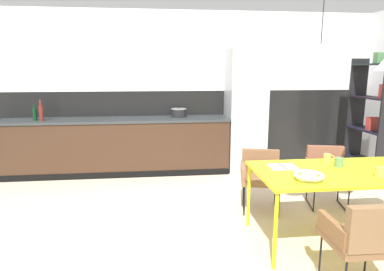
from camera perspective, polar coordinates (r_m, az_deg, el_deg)
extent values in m
plane|color=beige|center=(3.41, 6.11, -18.80)|extent=(8.55, 8.55, 0.00)
cube|color=black|center=(5.97, 0.11, 1.26)|extent=(6.58, 0.12, 1.34)
cube|color=white|center=(5.89, 0.12, 14.21)|extent=(6.58, 0.12, 1.34)
cube|color=#3C271A|center=(5.66, -12.73, -1.96)|extent=(3.67, 0.60, 0.87)
cube|color=#313638|center=(5.57, -12.93, 2.62)|extent=(3.70, 0.63, 0.04)
cube|color=black|center=(5.47, -12.89, -6.64)|extent=(3.67, 0.01, 0.10)
cube|color=#ADAFB2|center=(5.73, 9.12, 4.26)|extent=(0.62, 0.60, 2.04)
cube|color=gold|center=(3.63, 25.40, -5.64)|extent=(1.85, 0.90, 0.03)
cylinder|color=gold|center=(3.74, 9.68, -10.08)|extent=(0.04, 0.04, 0.70)
cylinder|color=gold|center=(3.03, 14.09, -15.56)|extent=(0.04, 0.04, 0.70)
cube|color=brown|center=(4.51, 22.28, -6.33)|extent=(0.57, 0.55, 0.06)
cube|color=brown|center=(4.65, 21.78, -3.48)|extent=(0.46, 0.18, 0.30)
cube|color=brown|center=(4.55, 25.05, -5.09)|extent=(0.14, 0.41, 0.14)
cube|color=brown|center=(4.42, 19.63, -5.11)|extent=(0.14, 0.41, 0.14)
cylinder|color=black|center=(4.47, 25.24, -9.69)|extent=(0.02, 0.02, 0.38)
cylinder|color=black|center=(4.35, 20.18, -9.83)|extent=(0.02, 0.02, 0.38)
cylinder|color=black|center=(4.80, 23.79, -8.12)|extent=(0.02, 0.02, 0.38)
cylinder|color=black|center=(4.70, 19.09, -8.20)|extent=(0.02, 0.02, 0.38)
cylinder|color=black|center=(4.70, 24.30, -10.95)|extent=(0.11, 0.41, 0.02)
cylinder|color=black|center=(4.59, 19.46, -11.10)|extent=(0.11, 0.41, 0.02)
cube|color=brown|center=(2.96, 26.71, -15.72)|extent=(0.49, 0.47, 0.06)
cube|color=brown|center=(2.72, 29.30, -13.75)|extent=(0.46, 0.09, 0.33)
cube|color=brown|center=(2.81, 22.93, -14.56)|extent=(0.06, 0.42, 0.14)
cylinder|color=black|center=(3.11, 21.11, -18.50)|extent=(0.02, 0.02, 0.39)
cylinder|color=black|center=(3.30, 27.68, -17.32)|extent=(0.02, 0.02, 0.39)
cube|color=brown|center=(4.16, 11.73, -7.31)|extent=(0.57, 0.56, 0.06)
cube|color=brown|center=(4.30, 11.62, -4.25)|extent=(0.46, 0.18, 0.29)
cube|color=brown|center=(4.16, 14.83, -6.03)|extent=(0.14, 0.41, 0.14)
cube|color=brown|center=(4.12, 8.72, -5.94)|extent=(0.14, 0.41, 0.14)
cylinder|color=black|center=(4.08, 14.68, -11.01)|extent=(0.02, 0.02, 0.36)
cylinder|color=black|center=(4.04, 8.95, -10.97)|extent=(0.02, 0.02, 0.36)
cylinder|color=black|center=(4.43, 14.04, -9.16)|extent=(0.02, 0.02, 0.36)
cylinder|color=black|center=(4.40, 8.80, -9.11)|extent=(0.02, 0.02, 0.36)
cylinder|color=black|center=(4.32, 14.23, -12.21)|extent=(0.11, 0.41, 0.02)
cylinder|color=black|center=(4.29, 8.80, -12.17)|extent=(0.11, 0.41, 0.02)
cylinder|color=silver|center=(3.16, 19.34, -6.77)|extent=(0.13, 0.13, 0.06)
torus|color=silver|center=(3.15, 19.37, -6.44)|extent=(0.27, 0.27, 0.04)
cube|color=white|center=(3.47, 14.21, -5.23)|extent=(0.13, 0.21, 0.01)
cube|color=white|center=(3.52, 16.25, -5.11)|extent=(0.13, 0.21, 0.01)
cube|color=#B73833|center=(3.49, 15.25, -5.05)|extent=(0.01, 0.21, 0.00)
cylinder|color=gold|center=(3.52, 29.45, -5.47)|extent=(0.08, 0.08, 0.09)
cylinder|color=gold|center=(3.77, 22.10, -3.71)|extent=(0.07, 0.07, 0.10)
torus|color=gold|center=(3.79, 22.76, -3.59)|extent=(0.07, 0.01, 0.07)
cylinder|color=#5B8456|center=(3.69, 23.82, -4.21)|extent=(0.08, 0.08, 0.10)
torus|color=#5B8456|center=(3.71, 24.54, -4.09)|extent=(0.07, 0.01, 0.07)
cylinder|color=black|center=(5.61, -2.29, 3.85)|extent=(0.25, 0.25, 0.13)
cylinder|color=gray|center=(5.61, -2.30, 4.58)|extent=(0.26, 0.26, 0.01)
sphere|color=black|center=(5.60, -2.30, 4.77)|extent=(0.02, 0.02, 0.02)
cylinder|color=maroon|center=(5.69, -24.41, 3.52)|extent=(0.07, 0.07, 0.24)
cylinder|color=maroon|center=(5.67, -24.54, 5.17)|extent=(0.03, 0.03, 0.09)
cylinder|color=#0F3319|center=(5.78, -25.31, 3.28)|extent=(0.06, 0.06, 0.19)
cylinder|color=#0F3319|center=(5.77, -25.42, 4.56)|extent=(0.02, 0.02, 0.07)
cube|color=black|center=(6.29, 26.17, 3.12)|extent=(0.30, 0.03, 1.88)
cube|color=black|center=(6.08, 27.67, -3.90)|extent=(0.30, 0.80, 0.02)
cube|color=black|center=(5.98, 28.11, 0.83)|extent=(0.30, 0.80, 0.02)
cube|color=#B73833|center=(5.91, 28.53, 1.81)|extent=(0.18, 0.10, 0.20)
cube|color=black|center=(5.92, 28.56, 5.69)|extent=(0.30, 0.80, 0.02)
cube|color=black|center=(5.90, 29.03, 10.61)|extent=(0.30, 0.80, 0.02)
cube|color=#4C7F4C|center=(5.84, 29.59, 11.48)|extent=(0.18, 0.10, 0.16)
cylinder|color=black|center=(3.39, 21.64, 20.29)|extent=(0.01, 0.01, 0.70)
cone|color=silver|center=(3.35, 21.04, 12.23)|extent=(0.29, 0.29, 0.26)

